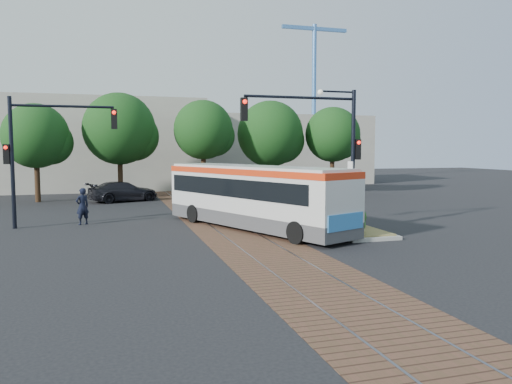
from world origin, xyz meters
TOP-DOWN VIEW (x-y plane):
  - ground at (0.00, 0.00)m, footprint 120.00×120.00m
  - trackbed at (0.00, 4.00)m, footprint 3.60×40.00m
  - tree_row at (1.21, 16.42)m, footprint 26.40×5.60m
  - warehouses at (-0.53, 28.75)m, footprint 40.00×13.00m
  - crane at (18.00, 34.00)m, footprint 8.00×0.50m
  - city_bus at (0.96, 0.81)m, footprint 6.33×10.74m
  - traffic_island at (4.82, -0.90)m, footprint 2.20×5.20m
  - signal_pole_main at (3.86, -0.81)m, footprint 5.49×0.46m
  - signal_pole_left at (-8.37, 4.00)m, footprint 4.99×0.34m
  - officer at (-6.56, 4.36)m, footprint 0.77×0.68m
  - parked_car at (-4.38, 14.65)m, footprint 5.17×3.51m

SIDE VIEW (x-z plane):
  - ground at x=0.00m, z-range 0.00..0.00m
  - trackbed at x=0.00m, z-range 0.00..0.02m
  - traffic_island at x=4.82m, z-range -0.24..0.89m
  - parked_car at x=-4.38m, z-range 0.00..1.39m
  - officer at x=-6.56m, z-range 0.00..1.77m
  - city_bus at x=0.96m, z-range 0.16..3.04m
  - warehouses at x=-0.53m, z-range -0.19..7.81m
  - signal_pole_left at x=-8.37m, z-range 0.86..6.86m
  - signal_pole_main at x=3.86m, z-range 1.16..7.16m
  - tree_row at x=1.21m, z-range 1.01..8.69m
  - crane at x=18.00m, z-range 1.88..19.88m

